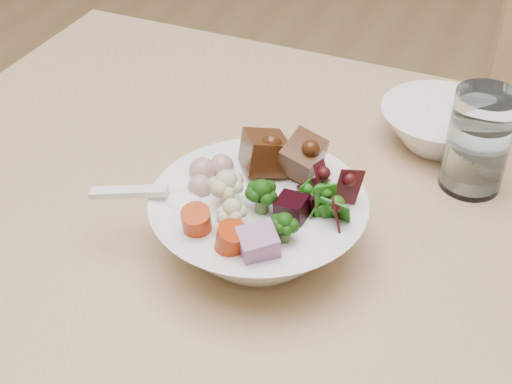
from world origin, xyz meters
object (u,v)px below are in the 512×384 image
at_px(dining_table, 501,361).
at_px(food_bowl, 261,220).
at_px(water_glass, 477,145).
at_px(side_bowl, 439,127).

bearing_deg(dining_table, food_bowl, -177.25).
distance_m(food_bowl, water_glass, 0.26).
relative_size(food_bowl, side_bowl, 1.48).
bearing_deg(water_glass, food_bowl, -132.46).
distance_m(dining_table, food_bowl, 0.28).
relative_size(water_glass, side_bowl, 0.82).
xyz_separation_m(food_bowl, side_bowl, (0.12, 0.26, -0.01)).
relative_size(dining_table, food_bowl, 6.91).
distance_m(food_bowl, side_bowl, 0.29).
xyz_separation_m(dining_table, side_bowl, (-0.13, 0.25, 0.09)).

